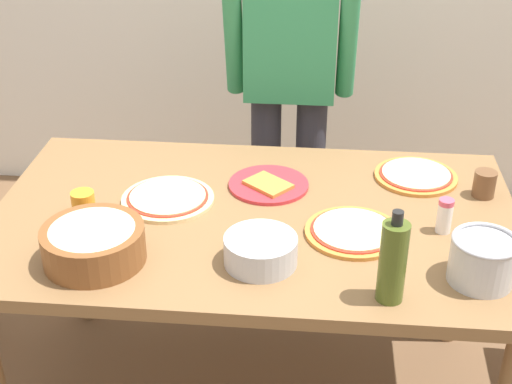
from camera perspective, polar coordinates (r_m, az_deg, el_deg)
The scene contains 13 objects.
dining_table at distance 2.25m, azimuth -0.12°, elevation -3.76°, with size 1.60×0.96×0.76m.
person_cook at distance 2.80m, azimuth 2.69°, elevation 9.32°, with size 0.49×0.25×1.62m.
pizza_raw_on_board at distance 2.28m, azimuth -6.95°, elevation -0.48°, with size 0.29×0.29×0.02m.
pizza_cooked_on_tray at distance 2.12m, azimuth 7.67°, elevation -3.09°, with size 0.28×0.28×0.02m.
pizza_second_cooked at distance 2.46m, azimuth 12.46°, elevation 1.28°, with size 0.27×0.27×0.02m.
plate_with_slice at distance 2.34m, azimuth 0.99°, elevation 0.59°, with size 0.26×0.26×0.02m.
popcorn_bowl at distance 2.01m, azimuth -12.68°, elevation -3.77°, with size 0.28×0.28×0.11m.
mixing_bowl_steel at distance 1.96m, azimuth 0.36°, elevation -4.62°, with size 0.20×0.20×0.08m.
olive_oil_bottle at distance 1.82m, azimuth 10.70°, elevation -5.37°, with size 0.07×0.07×0.26m.
steel_pot at distance 1.97m, azimuth 17.39°, elevation -5.08°, with size 0.17×0.17×0.13m.
cup_orange at distance 2.22m, azimuth -13.40°, elevation -0.99°, with size 0.07×0.07×0.09m, color orange.
cup_small_brown at distance 2.39m, azimuth 17.52°, elevation 0.61°, with size 0.07×0.07×0.09m, color brown.
salt_shaker at distance 2.16m, azimuth 14.62°, elevation -1.81°, with size 0.04×0.04×0.11m.
Camera 1 is at (0.18, -1.87, 1.89)m, focal length 50.87 mm.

